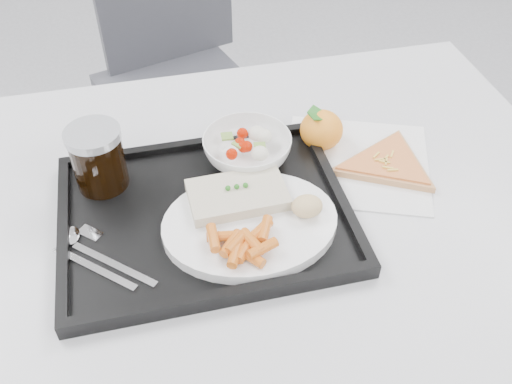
{
  "coord_description": "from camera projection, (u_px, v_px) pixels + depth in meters",
  "views": [
    {
      "loc": [
        -0.11,
        -0.36,
        1.41
      ],
      "look_at": [
        0.04,
        0.29,
        0.77
      ],
      "focal_mm": 40.0,
      "sensor_mm": 36.0,
      "label": 1
    }
  ],
  "objects": [
    {
      "name": "carrot_pile",
      "position": [
        243.0,
        242.0,
        0.81
      ],
      "size": [
        0.1,
        0.09,
        0.02
      ],
      "color": "#CC6018",
      "rests_on": "dinner_plate"
    },
    {
      "name": "fish_fillet",
      "position": [
        238.0,
        195.0,
        0.89
      ],
      "size": [
        0.15,
        0.1,
        0.03
      ],
      "color": "beige",
      "rests_on": "dinner_plate"
    },
    {
      "name": "cutlery",
      "position": [
        92.0,
        253.0,
        0.84
      ],
      "size": [
        0.15,
        0.15,
        0.01
      ],
      "color": "silver",
      "rests_on": "tray"
    },
    {
      "name": "napkin",
      "position": [
        357.0,
        162.0,
        1.01
      ],
      "size": [
        0.32,
        0.31,
        0.0
      ],
      "color": "white",
      "rests_on": "table"
    },
    {
      "name": "salad_bowl",
      "position": [
        247.0,
        149.0,
        0.98
      ],
      "size": [
        0.15,
        0.15,
        0.05
      ],
      "color": "white",
      "rests_on": "tray"
    },
    {
      "name": "bread_roll",
      "position": [
        307.0,
        206.0,
        0.86
      ],
      "size": [
        0.05,
        0.04,
        0.03
      ],
      "color": "tan",
      "rests_on": "dinner_plate"
    },
    {
      "name": "pizza_slice",
      "position": [
        387.0,
        164.0,
        0.99
      ],
      "size": [
        0.22,
        0.22,
        0.02
      ],
      "color": "tan",
      "rests_on": "napkin"
    },
    {
      "name": "salad_contents",
      "position": [
        253.0,
        141.0,
        0.98
      ],
      "size": [
        0.09,
        0.08,
        0.02
      ],
      "color": "#AB1400",
      "rests_on": "salad_bowl"
    },
    {
      "name": "tangerine",
      "position": [
        321.0,
        130.0,
        1.02
      ],
      "size": [
        0.1,
        0.1,
        0.07
      ],
      "color": "orange",
      "rests_on": "napkin"
    },
    {
      "name": "dinner_plate",
      "position": [
        250.0,
        224.0,
        0.87
      ],
      "size": [
        0.27,
        0.27,
        0.02
      ],
      "color": "white",
      "rests_on": "tray"
    },
    {
      "name": "table",
      "position": [
        232.0,
        227.0,
        0.99
      ],
      "size": [
        1.2,
        0.8,
        0.75
      ],
      "color": "#AEAFB1",
      "rests_on": "ground"
    },
    {
      "name": "tray",
      "position": [
        205.0,
        215.0,
        0.91
      ],
      "size": [
        0.45,
        0.35,
        0.03
      ],
      "color": "black",
      "rests_on": "table"
    },
    {
      "name": "chair",
      "position": [
        175.0,
        55.0,
        1.69
      ],
      "size": [
        0.52,
        0.52,
        0.93
      ],
      "color": "#37383E",
      "rests_on": "ground"
    },
    {
      "name": "cola_glass",
      "position": [
        98.0,
        157.0,
        0.91
      ],
      "size": [
        0.09,
        0.09,
        0.11
      ],
      "color": "black",
      "rests_on": "tray"
    }
  ]
}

